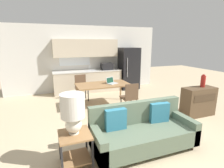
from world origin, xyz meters
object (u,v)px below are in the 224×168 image
at_px(vase, 203,81).
at_px(laptop, 111,82).
at_px(side_table, 75,144).
at_px(dining_chair_near_right, 130,96).
at_px(credenza, 198,101).
at_px(dining_table, 103,86).
at_px(dining_chair_far_left, 81,86).
at_px(table_lamp, 73,111).
at_px(refrigerator, 129,68).
at_px(couch, 142,131).

bearing_deg(vase, laptop, 142.45).
bearing_deg(side_table, dining_chair_near_right, 42.84).
xyz_separation_m(side_table, credenza, (3.57, 0.88, 0.02)).
relative_size(dining_table, laptop, 4.20).
bearing_deg(dining_chair_far_left, table_lamp, -106.31).
bearing_deg(dining_table, table_lamp, -117.30).
bearing_deg(side_table, refrigerator, 54.64).
height_order(dining_table, dining_chair_near_right, dining_chair_near_right).
distance_m(credenza, laptop, 2.62).
bearing_deg(couch, table_lamp, -179.03).
xyz_separation_m(refrigerator, dining_chair_far_left, (-2.30, -0.92, -0.40)).
distance_m(side_table, dining_chair_near_right, 2.51).
bearing_deg(dining_chair_far_left, vase, -43.72).
height_order(table_lamp, laptop, table_lamp).
relative_size(dining_chair_near_right, laptop, 2.24).
xyz_separation_m(credenza, dining_chair_far_left, (-2.81, 2.51, 0.10)).
bearing_deg(vase, couch, -160.19).
bearing_deg(couch, dining_chair_near_right, 71.45).
distance_m(refrigerator, couch, 4.66).
relative_size(refrigerator, laptop, 4.50).
relative_size(refrigerator, dining_table, 1.07).
bearing_deg(vase, refrigerator, 100.59).
xyz_separation_m(dining_table, dining_chair_near_right, (0.54, -0.85, -0.17)).
relative_size(vase, laptop, 0.88).
relative_size(dining_table, couch, 0.86).
bearing_deg(couch, credenza, 20.07).
distance_m(dining_table, dining_chair_near_right, 1.02).
bearing_deg(couch, dining_chair_far_left, 98.92).
xyz_separation_m(vase, dining_chair_far_left, (-2.94, 2.48, -0.47)).
height_order(vase, laptop, vase).
relative_size(credenza, dining_chair_far_left, 1.04).
bearing_deg(table_lamp, credenza, 13.48).
bearing_deg(side_table, laptop, 58.12).
xyz_separation_m(couch, vase, (2.41, 0.87, 0.63)).
bearing_deg(credenza, dining_chair_near_right, 154.57).
distance_m(side_table, vase, 3.85).
height_order(side_table, credenza, credenza).
distance_m(dining_table, credenza, 2.83).
height_order(dining_table, table_lamp, table_lamp).
bearing_deg(dining_chair_near_right, vase, 157.38).
xyz_separation_m(table_lamp, laptop, (1.59, 2.52, -0.19)).
bearing_deg(side_table, vase, 13.93).
xyz_separation_m(dining_table, dining_chair_far_left, (-0.54, 0.84, -0.17)).
distance_m(credenza, vase, 0.58).
bearing_deg(refrigerator, vase, -79.41).
distance_m(refrigerator, vase, 3.46).
relative_size(refrigerator, table_lamp, 2.68).
height_order(side_table, dining_chair_near_right, dining_chair_near_right).
height_order(refrigerator, credenza, refrigerator).
height_order(refrigerator, couch, refrigerator).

